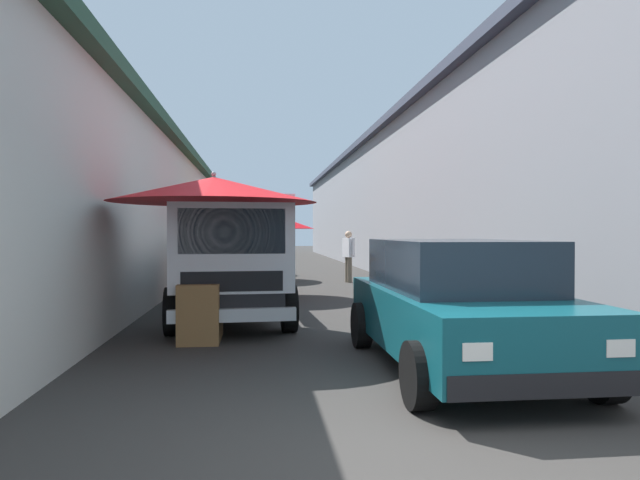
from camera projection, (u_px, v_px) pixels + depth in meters
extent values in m
plane|color=#33302D|center=(294.00, 283.00, 16.86)|extent=(90.00, 90.00, 0.00)
cube|color=beige|center=(84.00, 221.00, 18.33)|extent=(49.50, 7.00, 3.79)
cube|color=#284C38|center=(84.00, 159.00, 18.30)|extent=(49.80, 7.50, 0.24)
cube|color=gray|center=(480.00, 203.00, 19.80)|extent=(49.50, 7.00, 5.11)
cube|color=#383D4C|center=(481.00, 127.00, 19.77)|extent=(49.80, 7.50, 0.24)
cylinder|color=#9E9EA3|center=(243.00, 248.00, 17.95)|extent=(0.06, 0.06, 2.03)
cone|color=#D84C14|center=(243.00, 222.00, 17.94)|extent=(2.88, 2.88, 0.36)
sphere|color=#9E9EA3|center=(243.00, 215.00, 17.94)|extent=(0.07, 0.07, 0.07)
cube|color=olive|center=(242.00, 268.00, 17.77)|extent=(0.72, 0.77, 0.80)
sphere|color=orange|center=(242.00, 254.00, 17.95)|extent=(0.09, 0.09, 0.09)
sphere|color=orange|center=(238.00, 252.00, 17.62)|extent=(0.09, 0.09, 0.09)
sphere|color=orange|center=(242.00, 254.00, 17.64)|extent=(0.09, 0.09, 0.09)
sphere|color=orange|center=(248.00, 254.00, 17.90)|extent=(0.09, 0.09, 0.09)
cylinder|color=#9E9EA3|center=(214.00, 259.00, 7.90)|extent=(0.06, 0.06, 2.32)
cone|color=red|center=(214.00, 190.00, 7.88)|extent=(2.90, 2.90, 0.36)
sphere|color=#9E9EA3|center=(214.00, 174.00, 7.88)|extent=(0.07, 0.07, 0.07)
cube|color=olive|center=(201.00, 311.00, 8.00)|extent=(0.98, 0.57, 0.83)
sphere|color=orange|center=(192.00, 276.00, 7.78)|extent=(0.09, 0.09, 0.09)
sphere|color=orange|center=(195.00, 278.00, 8.09)|extent=(0.09, 0.09, 0.09)
sphere|color=orange|center=(190.00, 280.00, 7.79)|extent=(0.09, 0.09, 0.09)
sphere|color=orange|center=(202.00, 280.00, 7.89)|extent=(0.09, 0.09, 0.09)
cylinder|color=#9E9EA3|center=(239.00, 247.00, 20.56)|extent=(0.06, 0.06, 2.00)
cone|color=red|center=(239.00, 224.00, 20.55)|extent=(2.17, 2.17, 0.31)
sphere|color=#9E9EA3|center=(239.00, 218.00, 20.55)|extent=(0.07, 0.07, 0.07)
cube|color=brown|center=(235.00, 264.00, 20.32)|extent=(0.93, 0.69, 0.78)
sphere|color=orange|center=(232.00, 252.00, 19.99)|extent=(0.09, 0.09, 0.09)
sphere|color=orange|center=(230.00, 252.00, 20.16)|extent=(0.09, 0.09, 0.09)
sphere|color=orange|center=(235.00, 252.00, 20.24)|extent=(0.09, 0.09, 0.09)
sphere|color=orange|center=(240.00, 251.00, 20.65)|extent=(0.09, 0.09, 0.09)
sphere|color=orange|center=(229.00, 252.00, 20.16)|extent=(0.09, 0.09, 0.09)
cylinder|color=#9E9EA3|center=(255.00, 253.00, 13.20)|extent=(0.06, 0.06, 2.10)
cone|color=red|center=(255.00, 218.00, 13.19)|extent=(2.79, 2.79, 0.48)
sphere|color=#9E9EA3|center=(255.00, 206.00, 13.19)|extent=(0.07, 0.07, 0.07)
cube|color=olive|center=(257.00, 280.00, 13.29)|extent=(0.75, 0.65, 0.83)
sphere|color=orange|center=(251.00, 258.00, 13.07)|extent=(0.09, 0.09, 0.09)
sphere|color=orange|center=(263.00, 260.00, 13.34)|extent=(0.09, 0.09, 0.09)
sphere|color=orange|center=(262.00, 261.00, 13.17)|extent=(0.09, 0.09, 0.09)
sphere|color=orange|center=(262.00, 260.00, 13.47)|extent=(0.09, 0.09, 0.09)
sphere|color=orange|center=(263.00, 261.00, 13.06)|extent=(0.09, 0.09, 0.09)
sphere|color=orange|center=(265.00, 260.00, 13.54)|extent=(0.09, 0.09, 0.09)
cube|color=#0F4C56|center=(459.00, 319.00, 6.28)|extent=(3.90, 1.73, 0.64)
cube|color=#19232D|center=(455.00, 265.00, 6.42)|extent=(2.34, 1.52, 0.56)
cube|color=black|center=(547.00, 385.00, 4.39)|extent=(0.10, 1.65, 0.20)
cube|color=silver|center=(619.00, 348.00, 4.43)|extent=(0.06, 0.24, 0.14)
cube|color=silver|center=(476.00, 351.00, 4.30)|extent=(0.06, 0.24, 0.14)
cylinder|color=black|center=(604.00, 370.00, 5.07)|extent=(0.60, 0.20, 0.60)
cylinder|color=black|center=(419.00, 375.00, 4.87)|extent=(0.60, 0.20, 0.60)
cylinder|color=black|center=(485.00, 323.00, 7.70)|extent=(0.60, 0.20, 0.60)
cylinder|color=black|center=(361.00, 325.00, 7.51)|extent=(0.60, 0.20, 0.60)
cube|color=black|center=(231.00, 290.00, 10.13)|extent=(4.88, 1.74, 0.36)
cube|color=silver|center=(232.00, 243.00, 8.51)|extent=(1.63, 1.84, 1.40)
cube|color=#19232D|center=(232.00, 231.00, 7.78)|extent=(0.14, 1.47, 0.63)
cube|color=#19232D|center=(232.00, 231.00, 8.51)|extent=(1.14, 1.83, 0.45)
cube|color=black|center=(232.00, 281.00, 7.78)|extent=(0.14, 1.40, 0.28)
cube|color=silver|center=(233.00, 315.00, 7.71)|extent=(0.22, 1.75, 0.18)
cube|color=gray|center=(272.00, 263.00, 11.07)|extent=(3.16, 0.24, 0.50)
cube|color=gray|center=(187.00, 264.00, 10.79)|extent=(3.16, 0.24, 0.50)
cube|color=gray|center=(229.00, 260.00, 12.46)|extent=(0.15, 1.65, 0.50)
cylinder|color=black|center=(289.00, 309.00, 8.67)|extent=(0.73, 0.26, 0.72)
cylinder|color=black|center=(172.00, 311.00, 8.38)|extent=(0.73, 0.26, 0.72)
cylinder|color=black|center=(272.00, 289.00, 11.70)|extent=(0.73, 0.26, 0.72)
cylinder|color=black|center=(186.00, 290.00, 11.40)|extent=(0.73, 0.26, 0.72)
cylinder|color=#665B4C|center=(347.00, 270.00, 17.24)|extent=(0.14, 0.14, 0.78)
cylinder|color=#665B4C|center=(350.00, 270.00, 17.09)|extent=(0.14, 0.14, 0.78)
cube|color=white|center=(349.00, 247.00, 17.15)|extent=(0.49, 0.33, 0.58)
sphere|color=tan|center=(349.00, 234.00, 17.15)|extent=(0.21, 0.21, 0.21)
cylinder|color=white|center=(345.00, 246.00, 17.41)|extent=(0.08, 0.08, 0.52)
cylinder|color=white|center=(353.00, 247.00, 16.90)|extent=(0.08, 0.08, 0.52)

